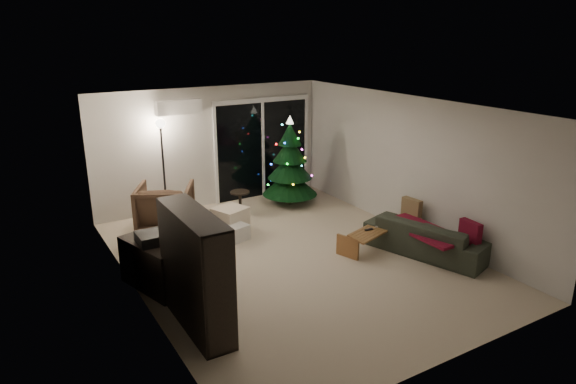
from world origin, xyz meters
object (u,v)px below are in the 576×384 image
at_px(media_cabinet, 153,266).
at_px(armchair, 165,208).
at_px(sofa, 427,237).
at_px(coffee_table, 375,239).
at_px(christmas_tree, 290,161).
at_px(bookshelf, 181,274).

relative_size(media_cabinet, armchair, 1.14).
bearing_deg(media_cabinet, armchair, 51.05).
xyz_separation_m(sofa, coffee_table, (-0.65, 0.55, -0.10)).
relative_size(sofa, coffee_table, 1.65).
xyz_separation_m(coffee_table, christmas_tree, (0.01, 2.84, 0.76)).
relative_size(coffee_table, christmas_tree, 0.65).
bearing_deg(christmas_tree, bookshelf, -136.37).
bearing_deg(coffee_table, christmas_tree, 72.09).
relative_size(bookshelf, armchair, 1.53).
height_order(armchair, christmas_tree, christmas_tree).
bearing_deg(media_cabinet, coffee_table, -25.48).
xyz_separation_m(media_cabinet, sofa, (4.30, -1.15, -0.06)).
relative_size(armchair, coffee_table, 0.81).
height_order(armchair, coffee_table, armchair).
bearing_deg(coffee_table, bookshelf, 172.54).
distance_m(sofa, christmas_tree, 3.51).
bearing_deg(coffee_table, media_cabinet, 153.03).
height_order(media_cabinet, christmas_tree, christmas_tree).
bearing_deg(bookshelf, media_cabinet, 90.95).
bearing_deg(sofa, christmas_tree, -6.88).
xyz_separation_m(media_cabinet, armchair, (0.87, 2.06, 0.10)).
distance_m(armchair, coffee_table, 3.86).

